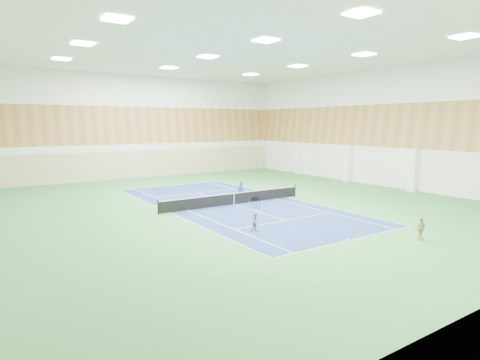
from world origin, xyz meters
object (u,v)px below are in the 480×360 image
object	(u,v)px
tennis_net	(234,198)
child_apron	(421,229)
coach	(241,192)
child_court	(256,222)
ball_cart	(256,203)

from	to	relation	value
tennis_net	child_apron	xyz separation A→B (m)	(3.28, -13.97, 0.09)
tennis_net	coach	xyz separation A→B (m)	(1.03, 0.60, 0.29)
tennis_net	child_court	xyz separation A→B (m)	(-3.20, -7.38, 0.00)
child_apron	tennis_net	bearing A→B (deg)	105.06
coach	child_court	size ratio (longest dim) A/B	1.52
coach	ball_cart	xyz separation A→B (m)	(-0.39, -2.63, -0.42)
coach	ball_cart	size ratio (longest dim) A/B	2.01
tennis_net	child_court	bearing A→B (deg)	-113.46
tennis_net	coach	world-z (taller)	coach
coach	child_apron	world-z (taller)	coach
coach	child_court	world-z (taller)	coach
coach	tennis_net	bearing A→B (deg)	49.69
ball_cart	coach	bearing A→B (deg)	88.44
ball_cart	child_apron	bearing A→B (deg)	-70.72
child_court	ball_cart	bearing A→B (deg)	56.63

